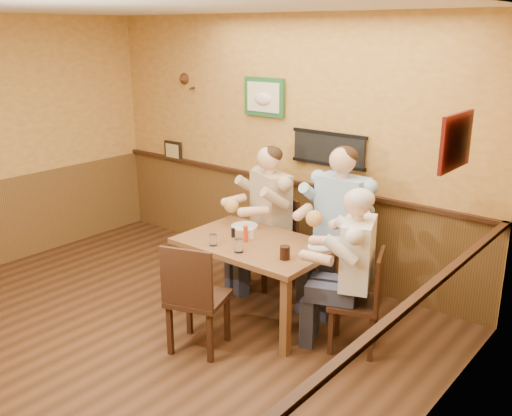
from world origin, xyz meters
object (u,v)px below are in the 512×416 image
at_px(diner_tan_shirt, 271,224).
at_px(pepper_shaker, 233,233).
at_px(chair_back_right, 340,254).
at_px(salt_shaker, 252,234).
at_px(water_glass_left, 213,240).
at_px(dining_table, 255,251).
at_px(diner_blue_polo, 341,234).
at_px(diner_white_elder, 356,280).
at_px(cola_tumbler, 285,253).
at_px(chair_back_left, 270,242).
at_px(chair_near_side, 198,295).
at_px(water_glass_mid, 239,246).
at_px(chair_right_end, 355,300).
at_px(hot_sauce_bottle, 246,233).

height_order(diner_tan_shirt, pepper_shaker, diner_tan_shirt).
distance_m(chair_back_right, salt_shaker, 0.95).
bearing_deg(diner_tan_shirt, water_glass_left, -62.74).
relative_size(dining_table, chair_back_right, 1.40).
xyz_separation_m(diner_tan_shirt, pepper_shaker, (0.09, -0.69, 0.12)).
distance_m(diner_blue_polo, diner_white_elder, 0.91).
height_order(water_glass_left, cola_tumbler, cola_tumbler).
xyz_separation_m(chair_back_left, chair_back_right, (0.78, 0.11, 0.02)).
distance_m(chair_back_left, chair_back_right, 0.79).
bearing_deg(diner_tan_shirt, salt_shaker, -45.94).
bearing_deg(diner_white_elder, cola_tumbler, -88.31).
distance_m(chair_back_right, diner_tan_shirt, 0.81).
height_order(chair_back_right, salt_shaker, chair_back_right).
distance_m(chair_near_side, water_glass_mid, 0.57).
relative_size(diner_blue_polo, salt_shaker, 15.10).
height_order(diner_white_elder, water_glass_left, diner_white_elder).
distance_m(chair_back_right, chair_right_end, 0.91).
relative_size(dining_table, water_glass_left, 13.24).
bearing_deg(chair_near_side, diner_tan_shirt, -96.55).
height_order(dining_table, cola_tumbler, cola_tumbler).
bearing_deg(water_glass_left, cola_tumbler, 12.02).
bearing_deg(water_glass_mid, dining_table, 99.17).
bearing_deg(chair_right_end, cola_tumbler, -88.31).
distance_m(chair_near_side, diner_blue_polo, 1.61).
bearing_deg(chair_back_right, diner_tan_shirt, -171.14).
bearing_deg(chair_right_end, chair_near_side, -72.28).
relative_size(dining_table, chair_near_side, 1.43).
xyz_separation_m(diner_blue_polo, salt_shaker, (-0.53, -0.73, 0.09)).
height_order(dining_table, chair_back_right, chair_back_right).
relative_size(diner_blue_polo, water_glass_left, 13.47).
relative_size(chair_right_end, water_glass_left, 8.45).
bearing_deg(chair_back_left, dining_table, -41.55).
relative_size(chair_right_end, diner_tan_shirt, 0.66).
xyz_separation_m(water_glass_left, cola_tumbler, (0.70, 0.15, 0.01)).
xyz_separation_m(dining_table, cola_tumbler, (0.46, -0.16, 0.15)).
distance_m(water_glass_left, pepper_shaker, 0.28).
bearing_deg(water_glass_mid, chair_back_left, 111.55).
bearing_deg(cola_tumbler, chair_back_right, 90.23).
height_order(diner_tan_shirt, diner_blue_polo, diner_blue_polo).
xyz_separation_m(chair_back_right, diner_tan_shirt, (-0.78, -0.11, 0.18)).
relative_size(chair_back_right, salt_shaker, 10.57).
bearing_deg(diner_white_elder, diner_tan_shirt, -134.40).
height_order(diner_tan_shirt, water_glass_mid, diner_tan_shirt).
xyz_separation_m(chair_back_left, hot_sauce_bottle, (0.26, -0.72, 0.36)).
bearing_deg(cola_tumbler, hot_sauce_bottle, 168.43).
distance_m(diner_tan_shirt, diner_blue_polo, 0.79).
relative_size(chair_back_right, water_glass_mid, 8.15).
xyz_separation_m(chair_right_end, water_glass_left, (-1.27, -0.39, 0.36)).
distance_m(diner_blue_polo, pepper_shaker, 1.07).
height_order(diner_blue_polo, water_glass_left, diner_blue_polo).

